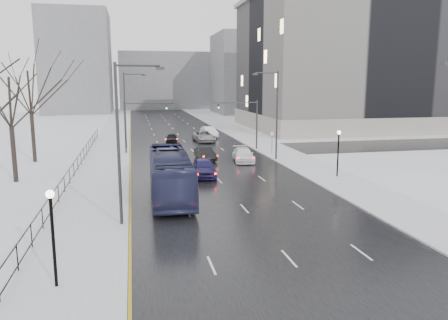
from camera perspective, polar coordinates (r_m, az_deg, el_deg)
road at (r=67.74m, az=-5.43°, el=2.68°), size 16.00×150.00×0.04m
cross_road at (r=55.95m, az=-4.03°, el=1.10°), size 130.00×10.00×0.04m
sidewalk_left at (r=67.37m, az=-14.35°, el=2.42°), size 5.00×150.00×0.16m
sidewalk_right at (r=69.68m, az=3.18°, el=2.97°), size 5.00×150.00×0.16m
park_strip at (r=68.45m, az=-22.32°, el=2.07°), size 14.00×150.00×0.12m
tree_park_d at (r=42.93m, az=-25.49°, el=-2.72°), size 8.75×8.75×12.50m
tree_park_e at (r=52.59m, az=-23.43°, el=-0.34°), size 9.45×9.45×13.50m
iron_fence at (r=37.98m, az=-19.92°, el=-2.50°), size 0.06×70.00×1.30m
streetlight_r_mid at (r=49.41m, az=6.68°, el=6.38°), size 2.95×0.25×10.00m
streetlight_l_near at (r=26.94m, az=-13.19°, el=3.00°), size 2.95×0.25×10.00m
streetlight_l_far at (r=58.82m, az=-12.60°, el=6.82°), size 2.95×0.25×10.00m
lamppost_l at (r=19.95m, az=-21.53°, el=-7.83°), size 0.36×0.36×4.28m
lamppost_r_mid at (r=41.57m, az=14.71°, el=1.69°), size 0.36×0.36×4.28m
mast_signal_right at (r=56.91m, az=3.28°, el=5.41°), size 6.10×0.33×6.50m
mast_signal_left at (r=54.94m, az=-11.70°, el=5.04°), size 6.10×0.33×6.50m
no_uturn_sign at (r=53.82m, az=6.30°, el=3.16°), size 0.60×0.06×2.70m
civic_building at (r=89.52m, az=16.79°, el=11.31°), size 41.00×31.00×24.80m
bldg_far_right at (r=126.83m, az=4.44°, el=11.17°), size 24.00×20.00×22.00m
bldg_far_left at (r=132.62m, az=-18.59°, el=11.94°), size 18.00×22.00×28.00m
bldg_far_center at (r=147.18m, az=-7.54°, el=10.21°), size 30.00×18.00×18.00m
bus at (r=34.11m, az=-7.06°, el=-1.83°), size 3.34×12.71×3.52m
sedan_center_near at (r=41.04m, az=-2.64°, el=-0.98°), size 2.36×5.18×1.72m
sedan_right_near at (r=49.81m, az=-2.46°, el=0.84°), size 2.10×4.51×1.43m
sedan_right_cross at (r=64.99m, az=-2.63°, el=3.12°), size 3.04×5.90×1.59m
sedan_right_far at (r=48.79m, az=2.53°, el=0.69°), size 2.74×5.44×1.52m
sedan_center_far at (r=64.20m, az=-6.86°, el=2.86°), size 2.01×4.10×1.35m
sedan_right_distant at (r=70.16m, az=-1.97°, el=3.68°), size 2.27×5.22×1.67m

